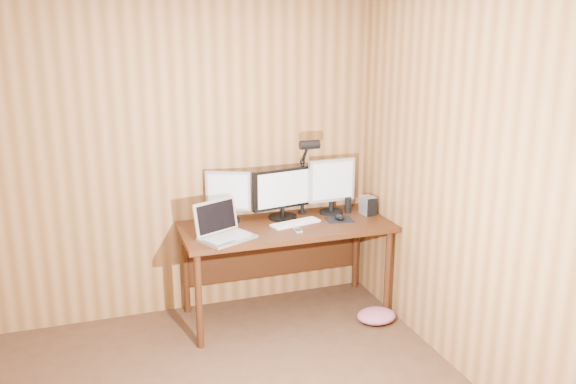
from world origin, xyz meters
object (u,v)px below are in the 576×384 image
mouse (339,217)px  desk_lamp (306,166)px  phone (298,230)px  monitor_right (332,184)px  desk (283,236)px  speaker (348,205)px  hard_drive (368,205)px  monitor_center (283,193)px  monitor_left (228,195)px  laptop (222,229)px  keyboard (296,223)px

mouse → desk_lamp: size_ratio=0.17×
phone → desk_lamp: desk_lamp is taller
monitor_right → mouse: monitor_right is taller
desk → speaker: bearing=5.6°
mouse → speaker: (0.14, 0.16, 0.04)m
desk → hard_drive: 0.74m
monitor_center → mouse: size_ratio=4.45×
hard_drive → phone: hard_drive is taller
monitor_left → mouse: 0.89m
desk → mouse: mouse is taller
laptop → mouse: 0.97m
desk → monitor_center: (0.02, 0.08, 0.33)m
speaker → monitor_right: bearing=167.0°
monitor_left → hard_drive: monitor_left is taller
desk → speaker: speaker is taller
hard_drive → mouse: bearing=-171.7°
monitor_center → laptop: 0.64m
mouse → desk_lamp: bearing=151.8°
hard_drive → desk_lamp: bearing=163.1°
desk → desk_lamp: size_ratio=2.38×
monitor_left → mouse: (0.83, -0.24, -0.19)m
laptop → mouse: size_ratio=3.94×
mouse → hard_drive: bearing=22.9°
monitor_center → keyboard: (0.05, -0.17, -0.20)m
mouse → desk_lamp: desk_lamp is taller
monitor_left → laptop: size_ratio=0.89×
desk → hard_drive: bearing=-2.8°
monitor_center → hard_drive: monitor_center is taller
desk_lamp → hard_drive: bearing=2.8°
desk → laptop: size_ratio=3.55×
laptop → desk_lamp: size_ratio=0.67×
laptop → keyboard: laptop is taller
desk → desk_lamp: desk_lamp is taller
desk → monitor_right: monitor_right is taller
monitor_right → laptop: size_ratio=1.00×
mouse → monitor_left: bearing=173.7°
monitor_center → desk: bearing=-117.9°
monitor_left → phone: (0.43, -0.39, -0.21)m
laptop → hard_drive: 1.25m
desk → speaker: (0.58, 0.06, 0.19)m
hard_drive → phone: size_ratio=1.47×
desk → hard_drive: size_ratio=10.71×
desk → keyboard: 0.18m
laptop → phone: 0.56m
hard_drive → speaker: size_ratio=1.18×
monitor_right → speaker: 0.23m
monitor_left → monitor_right: monitor_right is taller
monitor_center → monitor_left: monitor_center is taller
laptop → hard_drive: size_ratio=3.01×
monitor_left → desk_lamp: size_ratio=0.59×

